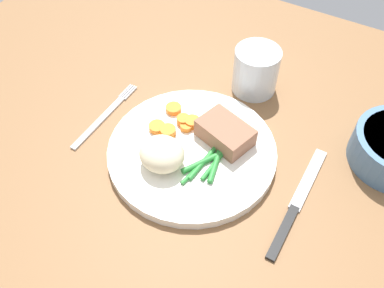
{
  "coord_description": "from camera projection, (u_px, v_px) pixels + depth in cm",
  "views": [
    {
      "loc": [
        17.77,
        -36.55,
        52.56
      ],
      "look_at": [
        -1.9,
        -2.46,
        4.6
      ],
      "focal_mm": 38.59,
      "sensor_mm": 36.0,
      "label": 1
    }
  ],
  "objects": [
    {
      "name": "water_glass",
      "position": [
        256.0,
        74.0,
        0.71
      ],
      "size": [
        7.78,
        7.78,
        8.03
      ],
      "color": "silver",
      "rests_on": "dining_table"
    },
    {
      "name": "fork",
      "position": [
        105.0,
        116.0,
        0.69
      ],
      "size": [
        1.44,
        16.6,
        0.4
      ],
      "rotation": [
        0.0,
        0.0,
        -0.02
      ],
      "color": "silver",
      "rests_on": "dining_table"
    },
    {
      "name": "knife",
      "position": [
        297.0,
        203.0,
        0.58
      ],
      "size": [
        1.7,
        20.5,
        0.64
      ],
      "rotation": [
        0.0,
        0.0,
        0.05
      ],
      "color": "black",
      "rests_on": "dining_table"
    },
    {
      "name": "dinner_plate",
      "position": [
        192.0,
        151.0,
        0.63
      ],
      "size": [
        25.84,
        25.84,
        1.6
      ],
      "primitive_type": "cylinder",
      "color": "white",
      "rests_on": "dining_table"
    },
    {
      "name": "meat_portion",
      "position": [
        225.0,
        133.0,
        0.63
      ],
      "size": [
        9.38,
        7.57,
        3.09
      ],
      "primitive_type": "cube",
      "rotation": [
        0.0,
        0.0,
        -0.29
      ],
      "color": "#936047",
      "rests_on": "dinner_plate"
    },
    {
      "name": "dining_table",
      "position": [
        210.0,
        153.0,
        0.66
      ],
      "size": [
        120.0,
        90.0,
        2.0
      ],
      "color": "brown",
      "rests_on": "ground"
    },
    {
      "name": "carrot_slices",
      "position": [
        176.0,
        123.0,
        0.65
      ],
      "size": [
        6.79,
        7.31,
        1.19
      ],
      "color": "orange",
      "rests_on": "dinner_plate"
    },
    {
      "name": "green_beans",
      "position": [
        208.0,
        163.0,
        0.61
      ],
      "size": [
        5.13,
        9.44,
        0.89
      ],
      "color": "#2D8C38",
      "rests_on": "dinner_plate"
    },
    {
      "name": "mashed_potatoes",
      "position": [
        162.0,
        154.0,
        0.59
      ],
      "size": [
        6.73,
        6.23,
        4.46
      ],
      "primitive_type": "ellipsoid",
      "color": "beige",
      "rests_on": "dinner_plate"
    }
  ]
}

